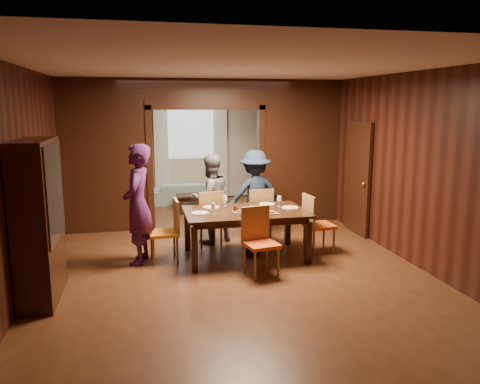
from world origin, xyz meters
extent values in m
plane|color=#4A2715|center=(0.00, 0.00, 0.00)|extent=(9.00, 9.00, 0.00)
cube|color=silver|center=(0.00, 0.00, 2.90)|extent=(5.50, 9.00, 0.02)
cube|color=black|center=(0.00, 4.50, 1.45)|extent=(5.50, 0.02, 2.90)
cube|color=black|center=(-2.75, 0.00, 1.45)|extent=(0.02, 9.00, 2.90)
cube|color=black|center=(2.75, 0.00, 1.45)|extent=(0.02, 9.00, 2.90)
cube|color=black|center=(-1.93, 1.60, 1.20)|extent=(1.65, 0.15, 2.40)
cube|color=black|center=(1.93, 1.60, 1.20)|extent=(1.65, 0.15, 2.40)
cube|color=black|center=(0.00, 1.60, 2.65)|extent=(5.50, 0.15, 0.50)
cube|color=beige|center=(0.00, 4.47, 1.45)|extent=(5.40, 0.04, 2.85)
imported|color=#441A4E|center=(-1.34, -0.38, 0.92)|extent=(0.57, 0.75, 1.84)
imported|color=slate|center=(-0.10, 0.47, 0.79)|extent=(0.93, 0.84, 1.57)
imported|color=#18263C|center=(0.73, 0.57, 0.80)|extent=(1.10, 0.71, 1.61)
imported|color=#97C5C6|center=(-0.13, 3.85, 0.26)|extent=(1.83, 0.77, 0.53)
imported|color=black|center=(0.46, -0.35, 0.80)|extent=(0.34, 0.34, 0.08)
cube|color=black|center=(0.32, -0.47, 0.38)|extent=(1.91, 1.18, 0.76)
cube|color=black|center=(-0.10, 2.89, 0.20)|extent=(0.80, 0.50, 0.40)
cube|color=black|center=(-2.53, -1.50, 1.00)|extent=(0.40, 1.20, 2.00)
cube|color=black|center=(2.70, 0.50, 1.05)|extent=(0.06, 0.90, 2.10)
cube|color=silver|center=(0.00, 4.44, 1.70)|extent=(1.20, 0.03, 1.30)
cube|color=white|center=(-0.75, 4.40, 1.25)|extent=(0.35, 0.06, 2.40)
cube|color=white|center=(0.75, 4.40, 1.25)|extent=(0.35, 0.06, 2.40)
cylinder|color=silver|center=(-0.41, -0.50, 0.77)|extent=(0.27, 0.27, 0.01)
cylinder|color=white|center=(-0.18, -0.12, 0.77)|extent=(0.27, 0.27, 0.01)
cylinder|color=silver|center=(0.78, -0.08, 0.77)|extent=(0.27, 0.27, 0.01)
cylinder|color=white|center=(1.07, -0.43, 0.77)|extent=(0.27, 0.27, 0.01)
cylinder|color=silver|center=(0.34, -0.83, 0.77)|extent=(0.27, 0.27, 0.01)
cube|color=gray|center=(0.25, -0.57, 0.78)|extent=(0.30, 0.20, 0.04)
cube|color=gray|center=(0.60, -0.73, 0.78)|extent=(0.30, 0.20, 0.04)
cylinder|color=silver|center=(0.34, -0.79, 0.83)|extent=(0.07, 0.07, 0.14)
camera|label=1|loc=(-1.27, -7.49, 2.41)|focal=35.00mm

